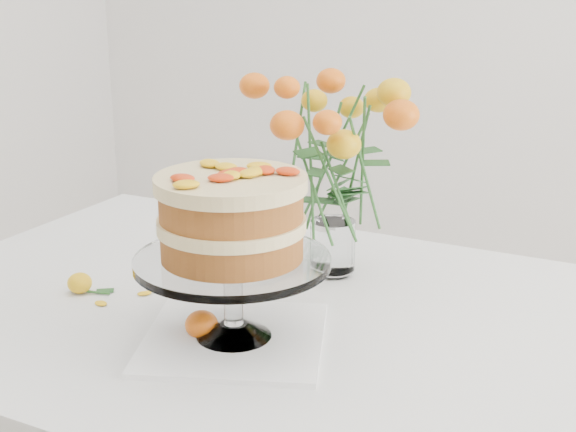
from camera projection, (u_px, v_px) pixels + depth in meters
name	position (u px, v px, depth m)	size (l,w,h in m)	color
table	(287.00, 355.00, 1.38)	(1.43, 0.93, 0.76)	tan
napkin	(234.00, 338.00, 1.25)	(0.27, 0.27, 0.01)	white
cake_stand	(232.00, 226.00, 1.19)	(0.30, 0.30, 0.27)	silver
rose_vase	(334.00, 146.00, 1.45)	(0.32, 0.32, 0.42)	silver
loose_rose_near	(80.00, 283.00, 1.43)	(0.08, 0.04, 0.04)	yellow
loose_rose_far	(202.00, 325.00, 1.25)	(0.09, 0.06, 0.04)	#E3600B
stray_petal_a	(195.00, 319.00, 1.32)	(0.03, 0.02, 0.00)	yellow
stray_petal_b	(235.00, 341.00, 1.24)	(0.03, 0.02, 0.00)	yellow
stray_petal_c	(244.00, 358.00, 1.19)	(0.03, 0.02, 0.00)	yellow
stray_petal_d	(144.00, 294.00, 1.42)	(0.03, 0.02, 0.00)	yellow
stray_petal_e	(101.00, 303.00, 1.38)	(0.03, 0.02, 0.00)	yellow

